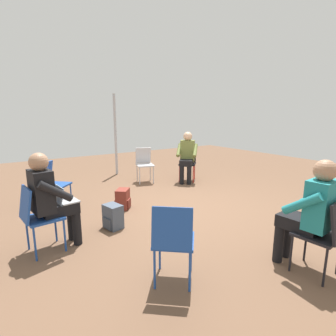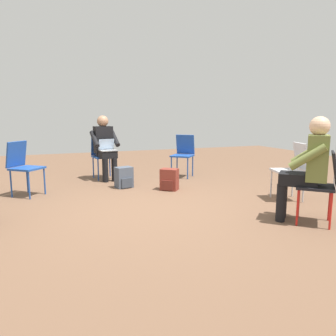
# 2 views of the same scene
# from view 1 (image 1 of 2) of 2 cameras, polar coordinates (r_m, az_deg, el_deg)

# --- Properties ---
(ground_plane) EXTENTS (14.00, 14.00, 0.00)m
(ground_plane) POSITION_cam_1_polar(r_m,az_deg,el_deg) (4.74, 4.11, -9.03)
(ground_plane) COLOR brown
(chair_northeast) EXTENTS (0.58, 0.59, 0.85)m
(chair_northeast) POSITION_cam_1_polar(r_m,az_deg,el_deg) (2.63, 1.13, -15.07)
(chair_northeast) COLOR #1E4799
(chair_northeast) RESTS_ON ground
(chair_north) EXTENTS (0.43, 0.47, 0.85)m
(chair_north) POSITION_cam_1_polar(r_m,az_deg,el_deg) (3.19, 31.04, -11.88)
(chair_north) COLOR black
(chair_north) RESTS_ON ground
(chair_south) EXTENTS (0.50, 0.53, 0.85)m
(chair_south) POSITION_cam_1_polar(r_m,az_deg,el_deg) (6.53, -5.18, 1.27)
(chair_south) COLOR #B7B7BC
(chair_south) RESTS_ON ground
(chair_southeast) EXTENTS (0.59, 0.58, 0.85)m
(chair_southeast) POSITION_cam_1_polar(r_m,az_deg,el_deg) (5.09, -23.90, -2.73)
(chair_southeast) COLOR #1E4799
(chair_southeast) RESTS_ON ground
(chair_east) EXTENTS (0.48, 0.45, 0.85)m
(chair_east) POSITION_cam_1_polar(r_m,az_deg,el_deg) (3.56, -26.57, -9.06)
(chair_east) COLOR #1E4799
(chair_east) RESTS_ON ground
(chair_southwest) EXTENTS (0.58, 0.58, 0.85)m
(chair_southwest) POSITION_cam_1_polar(r_m,az_deg,el_deg) (6.69, 4.32, 1.53)
(chair_southwest) COLOR black
(chair_southwest) RESTS_ON ground
(person_with_laptop) EXTENTS (0.56, 0.54, 1.24)m
(person_with_laptop) POSITION_cam_1_polar(r_m,az_deg,el_deg) (3.53, -24.20, -5.59)
(person_with_laptop) COLOR black
(person_with_laptop) RESTS_ON ground
(person_in_olive) EXTENTS (0.63, 0.63, 1.24)m
(person_in_olive) POSITION_cam_1_polar(r_m,az_deg,el_deg) (6.49, 4.17, 2.99)
(person_in_olive) COLOR black
(person_in_olive) RESTS_ON ground
(person_in_teal) EXTENTS (0.52, 0.54, 1.24)m
(person_in_teal) POSITION_cam_1_polar(r_m,az_deg,el_deg) (3.18, 28.61, -7.90)
(person_in_teal) COLOR black
(person_in_teal) RESTS_ON ground
(backpack_near_laptop_user) EXTENTS (0.29, 0.32, 0.36)m
(backpack_near_laptop_user) POSITION_cam_1_polar(r_m,az_deg,el_deg) (4.06, -11.87, -10.56)
(backpack_near_laptop_user) COLOR #475160
(backpack_near_laptop_user) RESTS_ON ground
(backpack_by_empty_chair) EXTENTS (0.33, 0.34, 0.36)m
(backpack_by_empty_chair) POSITION_cam_1_polar(r_m,az_deg,el_deg) (4.81, -9.81, -6.91)
(backpack_by_empty_chair) COLOR maroon
(backpack_by_empty_chair) RESTS_ON ground
(tent_pole_far) EXTENTS (0.07, 0.07, 2.20)m
(tent_pole_far) POSITION_cam_1_polar(r_m,az_deg,el_deg) (7.39, -11.36, 7.05)
(tent_pole_far) COLOR #B2B2B7
(tent_pole_far) RESTS_ON ground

